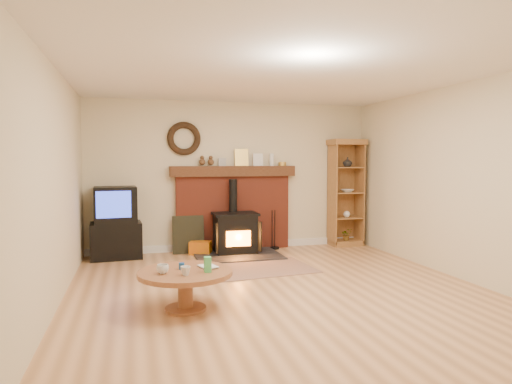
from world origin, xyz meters
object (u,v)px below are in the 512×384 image
object	(u,v)px
wood_stove	(236,234)
coffee_table	(185,278)
tv_unit	(116,224)
curio_cabinet	(345,193)

from	to	relation	value
wood_stove	coffee_table	world-z (taller)	wood_stove
tv_unit	wood_stove	bearing A→B (deg)	-5.83
curio_cabinet	coffee_table	size ratio (longest dim) A/B	1.97
coffee_table	curio_cabinet	bearing A→B (deg)	42.03
wood_stove	coffee_table	bearing A→B (deg)	-112.98
curio_cabinet	coffee_table	world-z (taller)	curio_cabinet
tv_unit	coffee_table	world-z (taller)	tv_unit
coffee_table	tv_unit	bearing A→B (deg)	105.49
wood_stove	curio_cabinet	xyz separation A→B (m)	(2.15, 0.28, 0.64)
curio_cabinet	coffee_table	distance (m)	4.47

